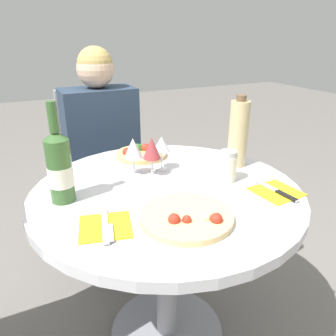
{
  "coord_description": "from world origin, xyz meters",
  "views": [
    {
      "loc": [
        -0.46,
        -0.97,
        1.25
      ],
      "look_at": [
        -0.02,
        -0.05,
        0.82
      ],
      "focal_mm": 35.0,
      "sensor_mm": 36.0,
      "label": 1
    }
  ],
  "objects_px": {
    "dining_table": "(167,222)",
    "wine_bottle": "(60,167)",
    "seated_diner": "(107,168)",
    "pizza_large": "(187,217)",
    "tall_carafe": "(238,133)",
    "chair_behind_diner": "(101,171)"
  },
  "relations": [
    {
      "from": "dining_table",
      "to": "wine_bottle",
      "type": "bearing_deg",
      "value": 169.01
    },
    {
      "from": "seated_diner",
      "to": "pizza_large",
      "type": "bearing_deg",
      "value": 89.34
    },
    {
      "from": "tall_carafe",
      "to": "pizza_large",
      "type": "bearing_deg",
      "value": -143.34
    },
    {
      "from": "dining_table",
      "to": "seated_diner",
      "type": "bearing_deg",
      "value": 92.19
    },
    {
      "from": "seated_diner",
      "to": "tall_carafe",
      "type": "height_order",
      "value": "seated_diner"
    },
    {
      "from": "chair_behind_diner",
      "to": "seated_diner",
      "type": "relative_size",
      "value": 0.8
    },
    {
      "from": "seated_diner",
      "to": "wine_bottle",
      "type": "bearing_deg",
      "value": 63.75
    },
    {
      "from": "wine_bottle",
      "to": "pizza_large",
      "type": "bearing_deg",
      "value": -43.13
    },
    {
      "from": "chair_behind_diner",
      "to": "wine_bottle",
      "type": "xyz_separation_m",
      "value": [
        -0.33,
        -0.81,
        0.39
      ]
    },
    {
      "from": "seated_diner",
      "to": "pizza_large",
      "type": "distance_m",
      "value": 0.98
    },
    {
      "from": "tall_carafe",
      "to": "seated_diner",
      "type": "bearing_deg",
      "value": 121.22
    },
    {
      "from": "seated_diner",
      "to": "tall_carafe",
      "type": "distance_m",
      "value": 0.83
    },
    {
      "from": "chair_behind_diner",
      "to": "dining_table",
      "type": "bearing_deg",
      "value": 91.81
    },
    {
      "from": "seated_diner",
      "to": "tall_carafe",
      "type": "bearing_deg",
      "value": 121.22
    },
    {
      "from": "pizza_large",
      "to": "wine_bottle",
      "type": "relative_size",
      "value": 0.85
    },
    {
      "from": "dining_table",
      "to": "chair_behind_diner",
      "type": "relative_size",
      "value": 1.04
    },
    {
      "from": "chair_behind_diner",
      "to": "seated_diner",
      "type": "distance_m",
      "value": 0.17
    },
    {
      "from": "dining_table",
      "to": "wine_bottle",
      "type": "relative_size",
      "value": 2.92
    },
    {
      "from": "tall_carafe",
      "to": "wine_bottle",
      "type": "bearing_deg",
      "value": -179.39
    },
    {
      "from": "dining_table",
      "to": "chair_behind_diner",
      "type": "xyz_separation_m",
      "value": [
        -0.03,
        0.88,
        -0.12
      ]
    },
    {
      "from": "pizza_large",
      "to": "tall_carafe",
      "type": "bearing_deg",
      "value": 36.66
    },
    {
      "from": "pizza_large",
      "to": "dining_table",
      "type": "bearing_deg",
      "value": 80.26
    }
  ]
}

